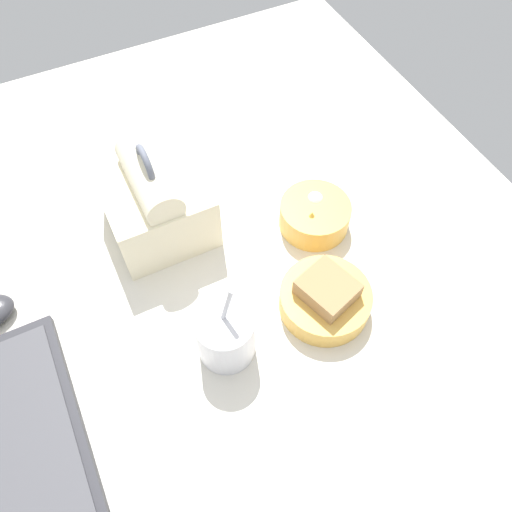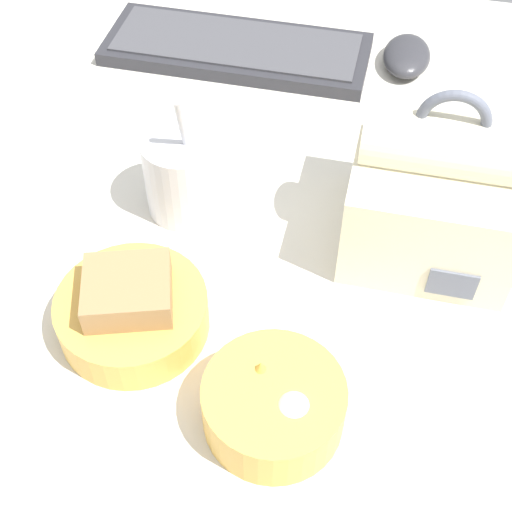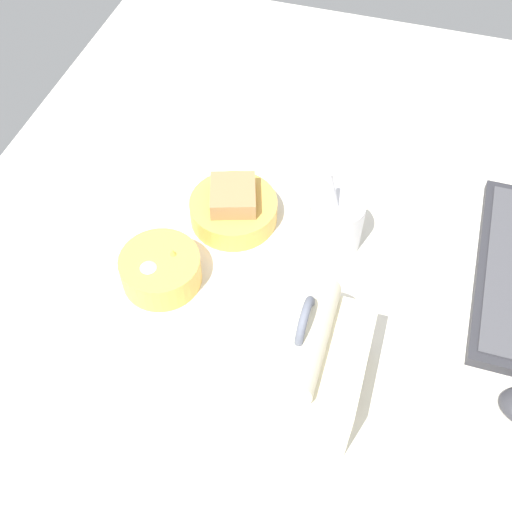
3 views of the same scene
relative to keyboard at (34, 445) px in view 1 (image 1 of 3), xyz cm
name	(u,v)px [view 1 (image 1 of 3)]	position (x,y,z in cm)	size (l,w,h in cm)	color
desk_surface	(240,304)	(7.86, -33.34, -2.02)	(140.00, 110.00, 2.00)	silver
keyboard	(34,445)	(0.00, 0.00, 0.00)	(34.73, 13.01, 2.10)	#2D2D33
lunch_bag	(156,203)	(26.63, -27.52, 5.67)	(16.02, 16.11, 18.46)	#EFE5C1
soup_cup	(226,335)	(1.52, -28.38, 3.73)	(8.26, 8.26, 15.09)	silver
bento_bowl_sandwich	(325,298)	(1.32, -44.67, 1.55)	(13.88, 13.88, 6.88)	#EAB24C
bento_bowl_snacks	(314,215)	(15.83, -51.12, 1.57)	(11.85, 11.85, 5.80)	#EAB24C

